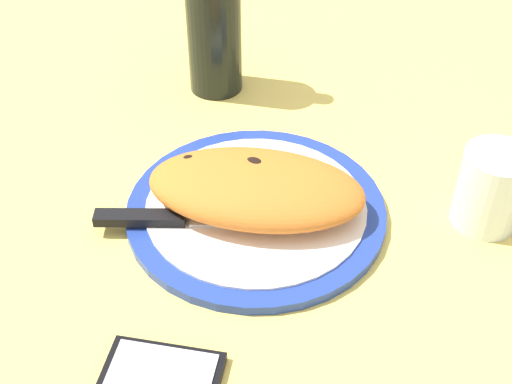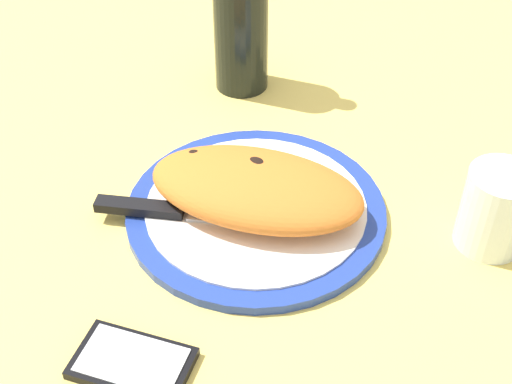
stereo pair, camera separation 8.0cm
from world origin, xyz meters
The scene contains 8 objects.
ground_plane centered at (0.00, 0.00, -1.50)cm, with size 150.00×150.00×3.00cm, color #EACC60.
plate centered at (0.00, 0.00, 0.73)cm, with size 30.66×30.66×1.52cm.
calzone centered at (-0.37, -0.37, 4.11)cm, with size 26.46×16.15×5.17cm.
fork centered at (0.08, -5.12, 1.72)cm, with size 15.63×3.97×0.40cm.
knife centered at (9.06, 5.51, 2.02)cm, with size 23.55×7.82×1.20cm.
smartphone centered at (2.50, 24.34, 0.56)cm, with size 11.66×7.59×1.16cm.
water_glass centered at (-26.00, -6.21, 4.23)cm, with size 7.72×7.72×9.66cm.
wine_bottle centered at (13.14, -25.55, 11.02)cm, with size 7.75×7.75×27.26cm.
Camera 1 is at (-16.07, 58.53, 56.31)cm, focal length 48.81 mm.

